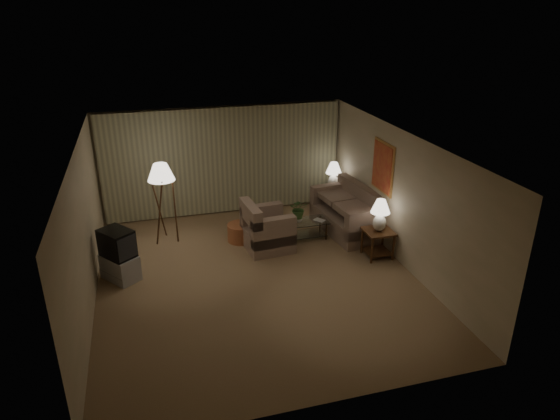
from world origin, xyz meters
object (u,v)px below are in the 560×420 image
at_px(sofa, 346,214).
at_px(ottoman, 241,232).
at_px(tv_cabinet, 120,267).
at_px(coffee_table, 305,227).
at_px(armchair, 268,230).
at_px(side_table_near, 378,239).
at_px(crt_tv, 117,243).
at_px(table_lamp_far, 334,173).
at_px(table_lamp_near, 380,213).
at_px(vase, 299,219).
at_px(floor_lamp, 164,201).
at_px(side_table_far, 333,196).

height_order(sofa, ottoman, sofa).
bearing_deg(tv_cabinet, sofa, 62.27).
bearing_deg(tv_cabinet, coffee_table, 63.28).
relative_size(armchair, side_table_near, 1.96).
relative_size(tv_cabinet, ottoman, 1.43).
distance_m(coffee_table, ottoman, 1.46).
bearing_deg(crt_tv, ottoman, 74.31).
distance_m(side_table_near, table_lamp_far, 2.67).
bearing_deg(crt_tv, armchair, 62.26).
distance_m(table_lamp_near, vase, 1.90).
bearing_deg(side_table_near, sofa, 96.34).
relative_size(table_lamp_far, vase, 4.33).
height_order(side_table_near, tv_cabinet, side_table_near).
distance_m(floor_lamp, vase, 3.01).
xyz_separation_m(side_table_far, crt_tv, (-5.20, -2.09, 0.38)).
xyz_separation_m(floor_lamp, ottoman, (1.60, -0.45, -0.75)).
relative_size(coffee_table, crt_tv, 1.32).
bearing_deg(ottoman, floor_lamp, 164.18).
xyz_separation_m(table_lamp_far, ottoman, (-2.62, -1.07, -0.81)).
xyz_separation_m(side_table_far, ottoman, (-2.62, -1.07, -0.19)).
relative_size(crt_tv, ottoman, 1.31).
bearing_deg(crt_tv, table_lamp_far, 74.72).
xyz_separation_m(sofa, table_lamp_near, (0.15, -1.35, 0.58)).
relative_size(coffee_table, ottoman, 1.73).
xyz_separation_m(armchair, coffee_table, (0.93, 0.23, -0.15)).
distance_m(table_lamp_far, tv_cabinet, 5.66).
relative_size(sofa, side_table_far, 3.58).
xyz_separation_m(coffee_table, ottoman, (-1.43, 0.28, -0.08)).
relative_size(tv_cabinet, crt_tv, 1.09).
bearing_deg(table_lamp_near, armchair, 154.31).
bearing_deg(tv_cabinet, vase, 63.68).
bearing_deg(ottoman, table_lamp_near, -30.20).
bearing_deg(floor_lamp, coffee_table, -13.53).
height_order(table_lamp_far, floor_lamp, floor_lamp).
bearing_deg(side_table_far, table_lamp_near, -90.00).
relative_size(table_lamp_far, ottoman, 1.17).
height_order(sofa, armchair, sofa).
bearing_deg(side_table_near, table_lamp_far, 90.00).
height_order(side_table_near, side_table_far, same).
height_order(table_lamp_far, tv_cabinet, table_lamp_far).
bearing_deg(table_lamp_far, tv_cabinet, -158.10).
relative_size(side_table_near, tv_cabinet, 0.71).
height_order(armchair, side_table_near, armchair).
xyz_separation_m(table_lamp_near, tv_cabinet, (-5.20, 0.51, -0.76)).
relative_size(table_lamp_far, crt_tv, 0.90).
height_order(side_table_far, floor_lamp, floor_lamp).
bearing_deg(table_lamp_far, side_table_near, -90.00).
bearing_deg(tv_cabinet, table_lamp_near, 47.22).
bearing_deg(table_lamp_far, ottoman, -157.70).
xyz_separation_m(coffee_table, floor_lamp, (-3.03, 0.73, 0.67)).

